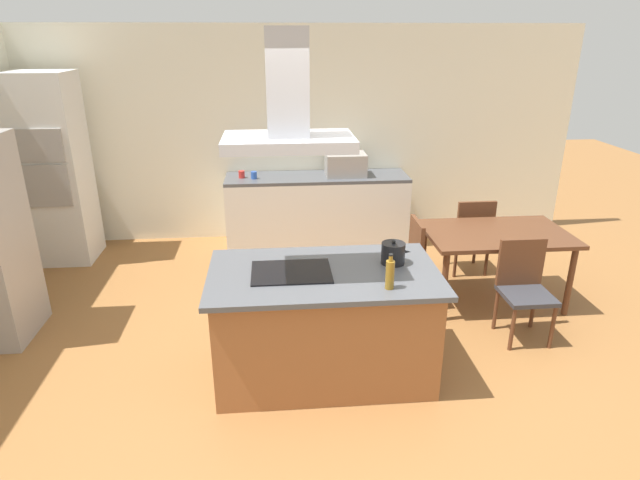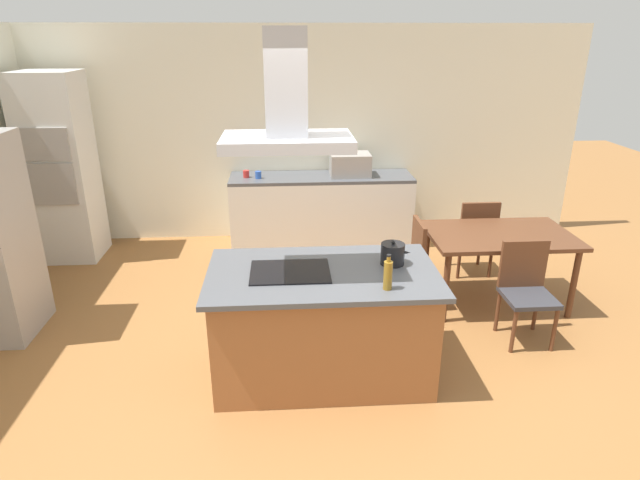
% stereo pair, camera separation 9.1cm
% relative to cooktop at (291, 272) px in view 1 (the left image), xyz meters
% --- Properties ---
extents(ground, '(16.00, 16.00, 0.00)m').
position_rel_cooktop_xyz_m(ground, '(0.25, 1.50, -0.91)').
color(ground, '#936033').
extents(wall_back, '(7.20, 0.10, 2.70)m').
position_rel_cooktop_xyz_m(wall_back, '(0.25, 3.25, 0.44)').
color(wall_back, silver).
rests_on(wall_back, ground).
extents(kitchen_island, '(1.75, 1.01, 0.90)m').
position_rel_cooktop_xyz_m(kitchen_island, '(0.25, 0.00, -0.45)').
color(kitchen_island, '#995B33').
rests_on(kitchen_island, ground).
extents(cooktop, '(0.60, 0.44, 0.01)m').
position_rel_cooktop_xyz_m(cooktop, '(0.00, 0.00, 0.00)').
color(cooktop, black).
rests_on(cooktop, kitchen_island).
extents(tea_kettle, '(0.24, 0.19, 0.20)m').
position_rel_cooktop_xyz_m(tea_kettle, '(0.80, 0.10, 0.08)').
color(tea_kettle, black).
rests_on(tea_kettle, kitchen_island).
extents(olive_oil_bottle, '(0.06, 0.06, 0.26)m').
position_rel_cooktop_xyz_m(olive_oil_bottle, '(0.68, -0.33, 0.11)').
color(olive_oil_bottle, olive).
rests_on(olive_oil_bottle, kitchen_island).
extents(back_counter, '(2.31, 0.62, 0.90)m').
position_rel_cooktop_xyz_m(back_counter, '(0.44, 2.88, -0.46)').
color(back_counter, silver).
rests_on(back_counter, ground).
extents(countertop_microwave, '(0.50, 0.38, 0.28)m').
position_rel_cooktop_xyz_m(countertop_microwave, '(0.80, 2.88, 0.13)').
color(countertop_microwave, '#9E9993').
rests_on(countertop_microwave, back_counter).
extents(coffee_mug_red, '(0.08, 0.08, 0.09)m').
position_rel_cooktop_xyz_m(coffee_mug_red, '(-0.50, 2.87, 0.04)').
color(coffee_mug_red, red).
rests_on(coffee_mug_red, back_counter).
extents(coffee_mug_blue, '(0.08, 0.08, 0.09)m').
position_rel_cooktop_xyz_m(coffee_mug_blue, '(-0.35, 2.81, 0.04)').
color(coffee_mug_blue, '#2D56B2').
rests_on(coffee_mug_blue, back_counter).
extents(wall_oven_stack, '(0.70, 0.66, 2.20)m').
position_rel_cooktop_xyz_m(wall_oven_stack, '(-2.65, 2.65, 0.20)').
color(wall_oven_stack, silver).
rests_on(wall_oven_stack, ground).
extents(dining_table, '(1.40, 0.90, 0.75)m').
position_rel_cooktop_xyz_m(dining_table, '(2.08, 1.10, -0.24)').
color(dining_table, '#59331E').
rests_on(dining_table, ground).
extents(chair_at_left_end, '(0.42, 0.42, 0.89)m').
position_rel_cooktop_xyz_m(chair_at_left_end, '(1.16, 1.10, -0.40)').
color(chair_at_left_end, '#333338').
rests_on(chair_at_left_end, ground).
extents(chair_facing_back_wall, '(0.42, 0.42, 0.89)m').
position_rel_cooktop_xyz_m(chair_facing_back_wall, '(2.08, 1.77, -0.40)').
color(chair_facing_back_wall, '#333338').
rests_on(chair_facing_back_wall, ground).
extents(chair_facing_island, '(0.42, 0.42, 0.89)m').
position_rel_cooktop_xyz_m(chair_facing_island, '(2.08, 0.44, -0.40)').
color(chair_facing_island, '#333338').
rests_on(chair_facing_island, ground).
extents(range_hood, '(0.90, 0.55, 0.78)m').
position_rel_cooktop_xyz_m(range_hood, '(0.00, 0.00, 1.20)').
color(range_hood, '#ADADB2').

